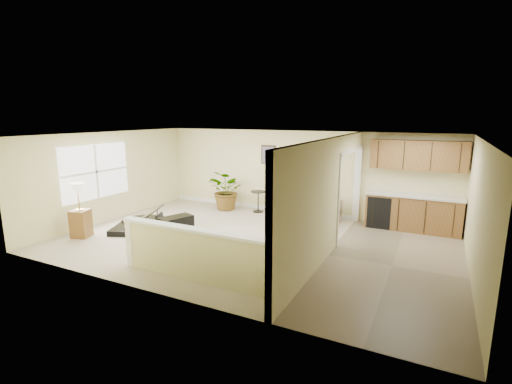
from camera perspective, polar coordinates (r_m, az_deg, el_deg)
The scene contains 20 objects.
floor at distance 8.84m, azimuth -0.64°, elevation -7.72°, with size 9.00×9.00×0.00m, color #B7A78F.
back_wall at distance 11.22m, azimuth 6.36°, elevation 2.97°, with size 9.00×0.04×2.50m, color beige.
front_wall at distance 6.08m, azimuth -13.73°, elevation -4.83°, with size 9.00×0.04×2.50m, color beige.
left_wall at distance 11.27m, azimuth -21.49°, elevation 2.26°, with size 0.04×6.00×2.50m, color beige.
right_wall at distance 7.64m, azimuth 30.99°, elevation -2.81°, with size 0.04×6.00×2.50m, color beige.
ceiling at distance 8.35m, azimuth -0.68°, elevation 8.67°, with size 9.00×6.00×0.04m, color silver.
kitchen_vinyl at distance 8.01m, azimuth 20.22°, elevation -10.59°, with size 2.70×6.00×0.01m, color gray.
interior_partition at distance 8.12m, azimuth 11.56°, elevation -0.80°, with size 0.18×5.99×2.50m.
pony_half_wall at distance 6.79m, azimuth -9.09°, elevation -9.39°, with size 3.42×0.22×1.00m.
left_window at distance 10.90m, azimuth -23.45°, elevation 2.88°, with size 0.05×2.15×1.45m, color white.
wall_art_left at distance 11.49m, azimuth 1.90°, elevation 5.76°, with size 0.48×0.04×0.58m.
wall_mirror at distance 11.03m, azimuth 7.84°, elevation 5.66°, with size 0.55×0.04×0.55m.
kitchen_cabinets at distance 10.38m, azimuth 22.53°, elevation -0.71°, with size 2.36×0.65×2.33m.
piano at distance 10.14m, azimuth -17.01°, elevation -2.57°, with size 1.91×1.87×1.27m.
piano_bench at distance 9.31m, azimuth -12.16°, elevation -5.28°, with size 0.40×0.79×0.53m, color black.
loveseat at distance 10.66m, azimuth 8.61°, elevation -2.65°, with size 1.62×1.10×0.84m.
accent_table at distance 11.42m, azimuth 0.34°, elevation -1.04°, with size 0.45×0.45×0.66m.
palm_plant at distance 11.67m, azimuth -4.43°, elevation 0.20°, with size 1.40×1.30×1.26m.
small_plant at distance 10.28m, azimuth 9.62°, elevation -3.75°, with size 0.39×0.39×0.54m.
lamp_stand at distance 10.04m, azimuth -25.45°, elevation -3.13°, with size 0.50×0.50×1.34m.
Camera 1 is at (3.81, -7.42, 2.95)m, focal length 26.00 mm.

